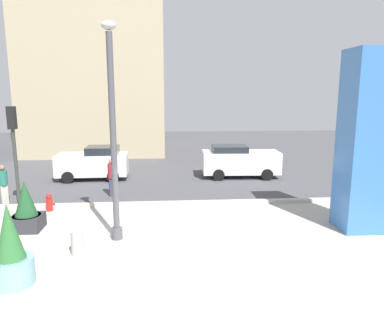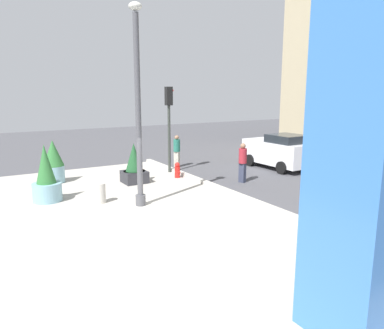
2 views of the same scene
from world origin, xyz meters
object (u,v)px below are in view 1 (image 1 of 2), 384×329
at_px(fire_hydrant, 49,202).
at_px(lamp_post, 113,139).
at_px(pedestrian_on_sidewalk, 112,175).
at_px(art_pillar_blue, 364,142).
at_px(potted_plant_near_left, 11,252).
at_px(car_curb_east, 240,161).
at_px(potted_plant_curbside, 26,209).
at_px(traffic_light_far_side, 14,141).
at_px(concrete_bollard, 77,243).
at_px(car_passing_lane, 94,163).
at_px(pedestrian_by_curb, 3,182).

bearing_deg(fire_hydrant, lamp_post, -45.52).
relative_size(lamp_post, pedestrian_on_sidewalk, 3.87).
xyz_separation_m(art_pillar_blue, potted_plant_near_left, (-10.73, -3.16, -2.26)).
height_order(car_curb_east, pedestrian_on_sidewalk, car_curb_east).
xyz_separation_m(potted_plant_curbside, traffic_light_far_side, (-1.14, 2.37, 2.13)).
relative_size(potted_plant_near_left, concrete_bollard, 2.87).
distance_m(lamp_post, car_passing_lane, 9.56).
distance_m(car_curb_east, pedestrian_on_sidewalk, 7.64).
bearing_deg(fire_hydrant, concrete_bollard, -64.06).
distance_m(potted_plant_near_left, pedestrian_by_curb, 7.86).
height_order(lamp_post, car_curb_east, lamp_post).
relative_size(lamp_post, car_passing_lane, 1.77).
height_order(potted_plant_curbside, car_curb_east, car_curb_east).
bearing_deg(fire_hydrant, pedestrian_by_curb, 152.24).
relative_size(lamp_post, potted_plant_curbside, 3.85).
relative_size(art_pillar_blue, pedestrian_by_curb, 3.60).
bearing_deg(car_curb_east, pedestrian_on_sidewalk, -152.42).
bearing_deg(concrete_bollard, fire_hydrant, 115.94).
distance_m(art_pillar_blue, concrete_bollard, 10.00).
xyz_separation_m(pedestrian_on_sidewalk, pedestrian_by_curb, (-4.54, -0.91, -0.03)).
bearing_deg(fire_hydrant, car_curb_east, 31.94).
bearing_deg(lamp_post, fire_hydrant, 134.48).
bearing_deg(potted_plant_curbside, potted_plant_near_left, -75.28).
distance_m(potted_plant_curbside, pedestrian_by_curb, 3.94).
distance_m(fire_hydrant, pedestrian_by_curb, 2.62).
height_order(art_pillar_blue, concrete_bollard, art_pillar_blue).
distance_m(concrete_bollard, car_passing_lane, 10.18).
relative_size(potted_plant_near_left, car_passing_lane, 0.55).
bearing_deg(traffic_light_far_side, concrete_bollard, -53.54).
height_order(potted_plant_curbside, concrete_bollard, potted_plant_curbside).
relative_size(car_curb_east, pedestrian_on_sidewalk, 2.48).
bearing_deg(art_pillar_blue, concrete_bollard, -170.98).
xyz_separation_m(concrete_bollard, traffic_light_far_side, (-3.39, 4.59, 2.53)).
relative_size(potted_plant_curbside, fire_hydrant, 2.39).
bearing_deg(traffic_light_far_side, pedestrian_by_curb, 136.05).
height_order(potted_plant_near_left, pedestrian_by_curb, potted_plant_near_left).
height_order(fire_hydrant, car_curb_east, car_curb_east).
bearing_deg(pedestrian_by_curb, pedestrian_on_sidewalk, 11.40).
distance_m(art_pillar_blue, car_passing_lane, 13.98).
relative_size(lamp_post, potted_plant_near_left, 3.22).
height_order(art_pillar_blue, car_passing_lane, art_pillar_blue).
height_order(car_curb_east, pedestrian_by_curb, car_curb_east).
xyz_separation_m(concrete_bollard, car_passing_lane, (-1.33, 10.08, 0.55)).
bearing_deg(potted_plant_curbside, pedestrian_by_curb, 122.69).
height_order(lamp_post, potted_plant_near_left, lamp_post).
bearing_deg(car_passing_lane, traffic_light_far_side, -110.60).
xyz_separation_m(concrete_bollard, pedestrian_by_curb, (-4.38, 5.54, 0.59)).
bearing_deg(pedestrian_on_sidewalk, potted_plant_near_left, -99.71).
bearing_deg(car_passing_lane, art_pillar_blue, -38.36).
xyz_separation_m(car_curb_east, pedestrian_by_curb, (-11.31, -4.45, 0.03)).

